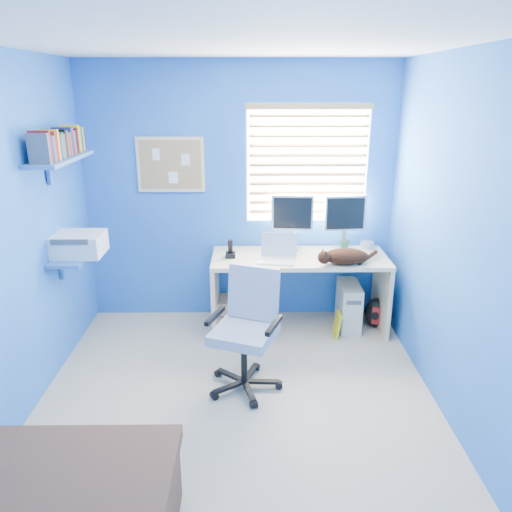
{
  "coord_description": "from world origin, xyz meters",
  "views": [
    {
      "loc": [
        0.11,
        -3.18,
        2.26
      ],
      "look_at": [
        0.15,
        0.65,
        0.95
      ],
      "focal_mm": 35.0,
      "sensor_mm": 36.0,
      "label": 1
    }
  ],
  "objects_px": {
    "laptop": "(278,250)",
    "cat": "(346,256)",
    "office_chair": "(246,345)",
    "desk": "(299,292)",
    "tower_pc": "(349,306)"
  },
  "relations": [
    {
      "from": "laptop",
      "to": "cat",
      "type": "bearing_deg",
      "value": 2.48
    },
    {
      "from": "laptop",
      "to": "cat",
      "type": "height_order",
      "value": "laptop"
    },
    {
      "from": "laptop",
      "to": "office_chair",
      "type": "height_order",
      "value": "laptop"
    },
    {
      "from": "laptop",
      "to": "office_chair",
      "type": "bearing_deg",
      "value": -98.35
    },
    {
      "from": "laptop",
      "to": "desk",
      "type": "bearing_deg",
      "value": 42.72
    },
    {
      "from": "cat",
      "to": "tower_pc",
      "type": "xyz_separation_m",
      "value": [
        0.1,
        0.22,
        -0.59
      ]
    },
    {
      "from": "desk",
      "to": "tower_pc",
      "type": "distance_m",
      "value": 0.52
    },
    {
      "from": "desk",
      "to": "tower_pc",
      "type": "height_order",
      "value": "desk"
    },
    {
      "from": "desk",
      "to": "tower_pc",
      "type": "relative_size",
      "value": 3.66
    },
    {
      "from": "desk",
      "to": "office_chair",
      "type": "height_order",
      "value": "office_chair"
    },
    {
      "from": "office_chair",
      "to": "cat",
      "type": "bearing_deg",
      "value": 41.08
    },
    {
      "from": "cat",
      "to": "tower_pc",
      "type": "bearing_deg",
      "value": 48.38
    },
    {
      "from": "cat",
      "to": "laptop",
      "type": "bearing_deg",
      "value": 155.79
    },
    {
      "from": "laptop",
      "to": "tower_pc",
      "type": "relative_size",
      "value": 0.73
    },
    {
      "from": "desk",
      "to": "tower_pc",
      "type": "bearing_deg",
      "value": 0.64
    }
  ]
}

